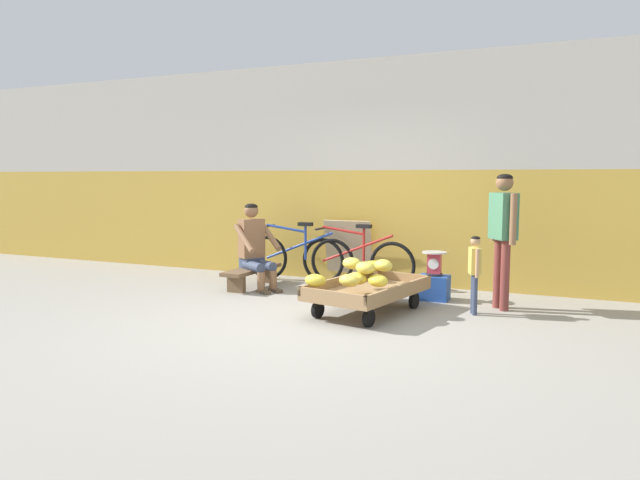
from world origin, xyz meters
TOP-DOWN VIEW (x-y plane):
  - ground_plane at (0.00, 0.00)m, footprint 80.00×80.00m
  - back_wall at (0.00, 2.72)m, footprint 16.00×0.30m
  - banana_cart at (0.44, 0.79)m, footprint 1.12×1.58m
  - banana_pile at (0.38, 0.71)m, footprint 0.88×1.39m
  - low_bench at (-1.48, 1.57)m, footprint 0.33×1.11m
  - vendor_seated at (-1.41, 1.52)m, footprint 0.74×0.65m
  - plastic_crate at (0.96, 1.77)m, footprint 0.36×0.28m
  - weighing_scale at (0.96, 1.77)m, footprint 0.30×0.30m
  - bicycle_near_left at (-1.09, 2.22)m, footprint 1.66×0.48m
  - bicycle_far_left at (-0.22, 2.23)m, footprint 1.66×0.48m
  - sign_board at (-0.44, 2.52)m, footprint 0.70×0.21m
  - customer_adult at (1.76, 1.58)m, footprint 0.35×0.42m
  - customer_child at (1.52, 1.21)m, footprint 0.17×0.26m

SIDE VIEW (x-z plane):
  - ground_plane at x=0.00m, z-range 0.00..0.00m
  - plastic_crate at x=0.96m, z-range 0.00..0.30m
  - low_bench at x=-1.48m, z-range 0.06..0.33m
  - banana_cart at x=0.44m, z-range 0.06..0.42m
  - bicycle_near_left at x=-1.09m, z-range -0.08..0.78m
  - bicycle_far_left at x=-0.22m, z-range -0.08..0.78m
  - sign_board at x=-0.44m, z-range 0.00..0.88m
  - weighing_scale at x=0.96m, z-range 0.31..0.60m
  - banana_pile at x=0.38m, z-range 0.34..0.59m
  - customer_child at x=1.52m, z-range 0.10..0.96m
  - vendor_seated at x=-1.41m, z-range 0.00..1.14m
  - customer_adult at x=1.76m, z-range 0.19..1.72m
  - back_wall at x=0.00m, z-range 0.00..3.12m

